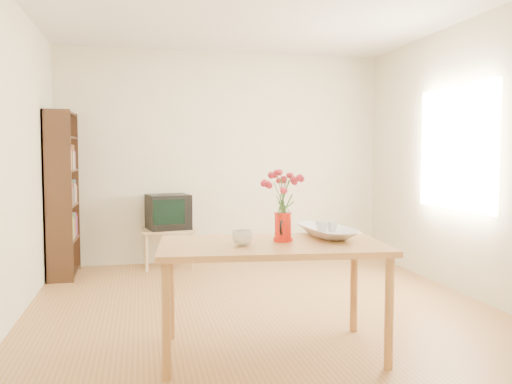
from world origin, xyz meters
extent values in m
plane|color=olive|center=(0.00, 0.00, 0.00)|extent=(4.50, 4.50, 0.00)
plane|color=white|center=(0.00, 0.00, 2.60)|extent=(4.50, 4.50, 0.00)
plane|color=beige|center=(0.00, 2.25, 1.30)|extent=(4.00, 0.00, 4.00)
plane|color=beige|center=(0.00, -2.25, 1.30)|extent=(4.00, 0.00, 4.00)
plane|color=beige|center=(-2.00, 0.00, 1.30)|extent=(0.00, 4.50, 4.50)
plane|color=beige|center=(2.00, 0.00, 1.30)|extent=(0.00, 4.50, 4.50)
plane|color=white|center=(1.98, 0.30, 1.40)|extent=(0.00, 1.30, 1.30)
cube|color=#AA703A|center=(-0.17, -0.97, 0.73)|extent=(1.55, 0.98, 0.04)
cylinder|color=#AA703A|center=(-0.88, -1.27, 0.35)|extent=(0.06, 0.06, 0.71)
cylinder|color=#AA703A|center=(0.48, -1.39, 0.35)|extent=(0.06, 0.06, 0.71)
cylinder|color=#AA703A|center=(-0.81, -0.55, 0.35)|extent=(0.06, 0.06, 0.71)
cylinder|color=#AA703A|center=(0.55, -0.67, 0.35)|extent=(0.06, 0.06, 0.71)
cube|color=tan|center=(-0.70, 1.97, 0.45)|extent=(0.60, 0.45, 0.03)
cylinder|color=tan|center=(-0.96, 1.78, 0.22)|extent=(0.04, 0.04, 0.43)
cylinder|color=tan|center=(-0.44, 1.78, 0.22)|extent=(0.04, 0.04, 0.43)
cylinder|color=tan|center=(-0.96, 2.15, 0.22)|extent=(0.04, 0.04, 0.43)
cylinder|color=tan|center=(-0.44, 2.15, 0.22)|extent=(0.04, 0.04, 0.43)
cube|color=black|center=(-1.85, 1.41, 0.90)|extent=(0.28, 0.02, 1.80)
cube|color=black|center=(-1.85, 2.09, 0.90)|extent=(0.28, 0.03, 1.80)
cube|color=black|center=(-1.98, 1.75, 0.90)|extent=(0.02, 0.70, 1.80)
cube|color=black|center=(-1.85, 1.75, 0.04)|extent=(0.27, 0.65, 0.02)
cube|color=black|center=(-1.85, 1.75, 0.40)|extent=(0.27, 0.65, 0.02)
cube|color=black|center=(-1.85, 1.75, 0.78)|extent=(0.27, 0.65, 0.02)
cube|color=black|center=(-1.85, 1.75, 1.16)|extent=(0.27, 0.65, 0.02)
cube|color=black|center=(-1.85, 1.75, 1.52)|extent=(0.27, 0.65, 0.02)
cube|color=black|center=(-1.85, 1.75, 1.78)|extent=(0.27, 0.65, 0.02)
cylinder|color=red|center=(-0.08, -0.92, 0.84)|extent=(0.11, 0.11, 0.19)
cylinder|color=red|center=(-0.08, -0.92, 0.76)|extent=(0.13, 0.13, 0.02)
cylinder|color=red|center=(-0.08, -0.92, 0.94)|extent=(0.12, 0.12, 0.01)
cone|color=red|center=(-0.06, -0.97, 0.92)|extent=(0.07, 0.08, 0.06)
torus|color=black|center=(-0.10, -0.86, 0.85)|extent=(0.05, 0.10, 0.10)
imported|color=white|center=(-0.38, -1.03, 0.80)|extent=(0.16, 0.16, 0.10)
imported|color=white|center=(0.28, -0.80, 0.96)|extent=(0.48, 0.48, 0.43)
imported|color=white|center=(0.24, -0.80, 0.92)|extent=(0.11, 0.11, 0.07)
imported|color=white|center=(0.33, -0.78, 0.92)|extent=(0.09, 0.09, 0.06)
cube|color=black|center=(-0.70, 1.97, 0.66)|extent=(0.54, 0.51, 0.41)
cube|color=black|center=(-0.70, 2.05, 0.68)|extent=(0.37, 0.29, 0.28)
cube|color=black|center=(-0.70, 1.75, 0.68)|extent=(0.36, 0.08, 0.28)
camera|label=1|loc=(-1.02, -4.44, 1.34)|focal=38.00mm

